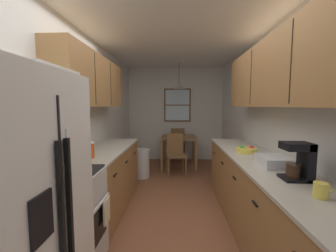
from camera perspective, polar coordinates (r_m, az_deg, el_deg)
ground_plane at (r=3.63m, az=1.68°, el=-19.14°), size 12.00×12.00×0.00m
wall_left at (r=3.59m, az=-20.35°, el=1.33°), size 0.10×9.00×2.55m
wall_right at (r=3.56m, az=24.00°, el=1.17°), size 0.10×9.00×2.55m
wall_back at (r=5.96m, az=2.01°, el=3.17°), size 4.40×0.10×2.55m
ceiling_slab at (r=3.48m, az=1.81°, el=23.51°), size 4.40×9.00×0.08m
stove_range at (r=2.30m, az=-26.66°, el=-22.07°), size 0.66×0.64×1.10m
microwave_over_range at (r=2.11m, az=-30.78°, el=8.69°), size 0.39×0.63×0.36m
counter_left at (r=3.33m, az=-16.32°, el=-13.33°), size 0.64×1.79×0.90m
upper_cabinets_left at (r=3.18m, az=-19.74°, el=11.20°), size 0.33×1.87×0.69m
counter_right at (r=2.75m, az=23.84°, el=-17.69°), size 0.64×3.19×0.90m
upper_cabinets_right at (r=2.58m, az=28.48°, el=12.86°), size 0.33×2.87×0.75m
dining_table at (r=5.27m, az=2.91°, el=-4.14°), size 0.85×0.88×0.75m
dining_chair_near at (r=4.66m, az=2.12°, el=-7.09°), size 0.45×0.45×0.90m
dining_chair_far at (r=5.93m, az=2.56°, el=-4.37°), size 0.42×0.42×0.90m
pendant_light at (r=5.22m, az=2.98°, el=10.48°), size 0.31×0.31×0.63m
back_window at (r=5.88m, az=2.55°, el=5.64°), size 0.73×0.05×0.91m
trash_bin at (r=4.58m, az=-7.08°, el=-9.94°), size 0.33×0.33×0.60m
storage_canister at (r=2.67m, az=-20.62°, el=-6.08°), size 0.13×0.13×0.19m
dish_towel at (r=2.28m, az=-16.22°, el=-21.08°), size 0.02×0.16×0.24m
coffee_maker at (r=2.07m, az=32.00°, el=-7.88°), size 0.22×0.18×0.31m
mug_by_coffeemaker at (r=1.79m, az=35.95°, el=-13.84°), size 0.13×0.09×0.10m
fruit_bowl at (r=2.99m, az=20.40°, el=-6.01°), size 0.27×0.27×0.09m
dish_rack at (r=2.44m, az=26.63°, el=-8.47°), size 0.28×0.34×0.10m
table_serving_bowl at (r=5.30m, az=1.67°, el=-2.46°), size 0.18×0.18×0.06m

